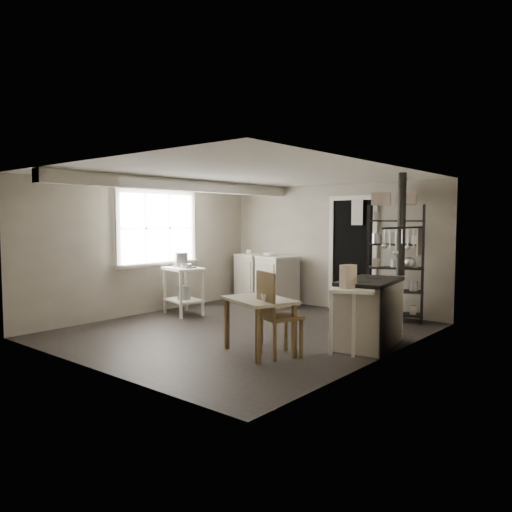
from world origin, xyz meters
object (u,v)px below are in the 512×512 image
Objects in this scene: stockpot at (181,260)px; work_table at (259,323)px; shelf_rack at (395,263)px; prep_table at (184,292)px; base_cabinets at (266,280)px; stove at (370,312)px; flour_sack at (370,305)px; chair at (280,316)px.

stockpot is 0.30× the size of work_table.
prep_table is at bearing -172.76° from shelf_rack.
base_cabinets is 2.79m from shelf_rack.
stove is at bearing -16.35° from base_cabinets.
stockpot is 3.35m from flour_sack.
flour_sack is at bearing 177.39° from shelf_rack.
shelf_rack is 1.80m from stove.
base_cabinets is at bearing 154.60° from shelf_rack.
stove is at bearing 0.72° from stockpot.
stove reaches higher than work_table.
shelf_rack is (3.05, 1.81, 0.55)m from prep_table.
shelf_rack reaches higher than base_cabinets.
chair is at bearing 13.43° from work_table.
stockpot reaches higher than base_cabinets.
shelf_rack is 2.87m from chair.
prep_table is 0.44× the size of shelf_rack.
flour_sack is (-0.77, 1.54, -0.20)m from stove.
base_cabinets is at bearing 141.66° from stove.
work_table reaches higher than flour_sack.
work_table is at bearing -92.00° from flour_sack.
base_cabinets is at bearing 75.63° from stockpot.
prep_table is 0.57× the size of base_cabinets.
chair reaches higher than work_table.
shelf_rack is 3.61× the size of flour_sack.
base_cabinets reaches higher than flour_sack.
chair is at bearing -117.02° from shelf_rack.
flour_sack is at bearing 7.43° from base_cabinets.
chair reaches higher than stove.
stove is (0.42, -1.68, -0.51)m from shelf_rack.
base_cabinets is 1.60× the size of work_table.
stove reaches higher than flour_sack.
stockpot is 0.24× the size of stove.
shelf_rack is (3.21, 1.73, 0.01)m from stockpot.
work_table is (2.76, -1.17, -0.56)m from stockpot.
prep_table is 1.58× the size of flour_sack.
stockpot is 3.67m from stove.
stove is (3.63, 0.05, -0.50)m from stockpot.
chair reaches higher than flour_sack.
stockpot is at bearing 171.59° from stove.
base_cabinets reaches higher than work_table.
shelf_rack is 1.82× the size of chair.
prep_table is at bearing 157.36° from work_table.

